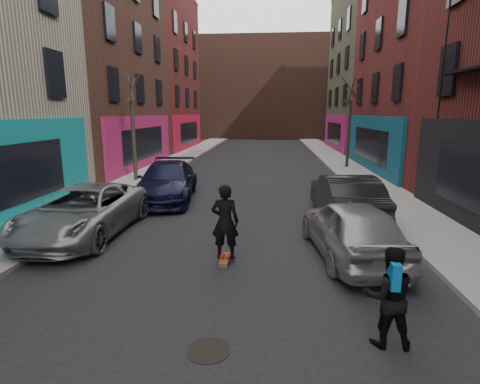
% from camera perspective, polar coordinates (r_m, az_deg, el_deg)
% --- Properties ---
extents(sidewalk_left, '(2.50, 84.00, 0.13)m').
position_cam_1_polar(sidewalk_left, '(32.54, -8.38, 5.47)').
color(sidewalk_left, gray).
rests_on(sidewalk_left, ground).
extents(sidewalk_right, '(2.50, 84.00, 0.13)m').
position_cam_1_polar(sidewalk_right, '(32.12, 13.99, 5.15)').
color(sidewalk_right, gray).
rests_on(sidewalk_right, ground).
extents(building_far, '(40.00, 10.00, 14.00)m').
position_cam_1_polar(building_far, '(57.60, 3.76, 15.28)').
color(building_far, '#47281E').
rests_on(building_far, ground).
extents(tree_left_far, '(2.00, 2.00, 6.50)m').
position_cam_1_polar(tree_left_far, '(20.81, -16.06, 10.65)').
color(tree_left_far, black).
rests_on(tree_left_far, sidewalk_left).
extents(tree_right_far, '(2.00, 2.00, 6.80)m').
position_cam_1_polar(tree_right_far, '(26.00, 16.37, 11.15)').
color(tree_right_far, black).
rests_on(tree_right_far, sidewalk_right).
extents(parked_left_far, '(2.53, 5.46, 1.51)m').
position_cam_1_polar(parked_left_far, '(12.43, -22.71, -2.70)').
color(parked_left_far, gray).
rests_on(parked_left_far, ground).
extents(parked_left_end, '(2.87, 5.76, 1.61)m').
position_cam_1_polar(parked_left_end, '(16.43, -11.04, 1.60)').
color(parked_left_end, black).
rests_on(parked_left_end, ground).
extents(parked_right_far, '(2.39, 4.74, 1.55)m').
position_cam_1_polar(parked_right_far, '(10.15, 16.58, -5.33)').
color(parked_right_far, '#979AA0').
rests_on(parked_right_far, ground).
extents(parked_right_end, '(1.95, 5.04, 1.64)m').
position_cam_1_polar(parked_right_end, '(13.53, 15.76, -0.79)').
color(parked_right_end, black).
rests_on(parked_right_end, ground).
extents(skateboard, '(0.25, 0.81, 0.10)m').
position_cam_1_polar(skateboard, '(9.68, -2.24, -10.24)').
color(skateboard, brown).
rests_on(skateboard, ground).
extents(skateboarder, '(0.71, 0.48, 1.91)m').
position_cam_1_polar(skateboarder, '(9.35, -2.29, -4.54)').
color(skateboarder, black).
rests_on(skateboarder, skateboard).
extents(pedestrian, '(0.83, 0.66, 1.68)m').
position_cam_1_polar(pedestrian, '(6.63, 21.68, -14.52)').
color(pedestrian, black).
rests_on(pedestrian, ground).
extents(manhole, '(0.82, 0.82, 0.01)m').
position_cam_1_polar(manhole, '(6.49, -4.84, -22.90)').
color(manhole, black).
rests_on(manhole, ground).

